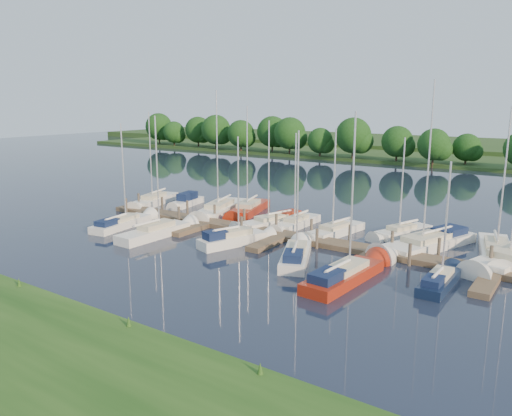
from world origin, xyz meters
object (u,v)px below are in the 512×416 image
Objects in this scene: motorboat at (187,202)px; sailboat_n_0 at (154,202)px; sailboat_n_5 at (296,224)px; sailboat_s_2 at (234,240)px; dock at (281,237)px.

sailboat_n_0 is at bearing 14.47° from motorboat.
sailboat_s_2 is (-1.20, -7.76, 0.08)m from sailboat_n_5.
motorboat is (3.45, 1.55, 0.08)m from sailboat_n_0.
sailboat_n_0 is at bearing 167.34° from dock.
motorboat is at bearing -170.57° from sailboat_n_0.
sailboat_s_2 is at bearing 140.72° from sailboat_n_0.
sailboat_n_0 reaches higher than sailboat_s_2.
dock is 4.57m from sailboat_n_5.
sailboat_n_5 is (-1.14, 4.42, 0.07)m from dock.
sailboat_s_2 reaches higher than sailboat_n_5.
dock is 7.40× the size of motorboat.
sailboat_n_0 is 18.00m from sailboat_n_5.
sailboat_n_5 is at bearing 164.60° from motorboat.
sailboat_s_2 is (-2.34, -3.34, 0.15)m from dock.
sailboat_n_0 is 1.94× the size of motorboat.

